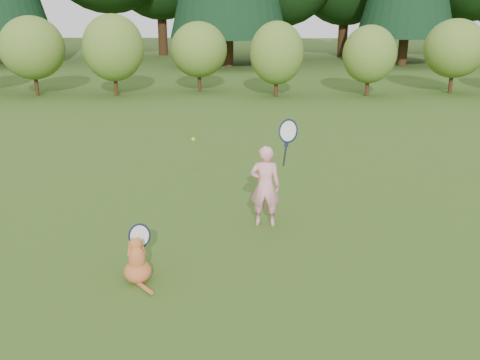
# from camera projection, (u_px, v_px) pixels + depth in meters

# --- Properties ---
(ground) EXTENTS (100.00, 100.00, 0.00)m
(ground) POSITION_uv_depth(u_px,v_px,m) (223.00, 248.00, 7.13)
(ground) COLOR #2E5317
(ground) RESTS_ON ground
(shrub_row) EXTENTS (28.00, 3.00, 2.80)m
(shrub_row) POSITION_uv_depth(u_px,v_px,m) (245.00, 56.00, 19.05)
(shrub_row) COLOR #506B21
(shrub_row) RESTS_ON ground
(child) EXTENTS (0.70, 0.47, 1.79)m
(child) POSITION_uv_depth(u_px,v_px,m) (266.00, 184.00, 7.70)
(child) COLOR pink
(child) RESTS_ON ground
(cat) EXTENTS (0.49, 0.74, 0.75)m
(cat) POSITION_uv_depth(u_px,v_px,m) (137.00, 258.00, 6.22)
(cat) COLOR #B85D23
(cat) RESTS_ON ground
(tennis_ball) EXTENTS (0.06, 0.06, 0.06)m
(tennis_ball) POSITION_uv_depth(u_px,v_px,m) (193.00, 139.00, 8.12)
(tennis_ball) COLOR #C3D619
(tennis_ball) RESTS_ON ground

